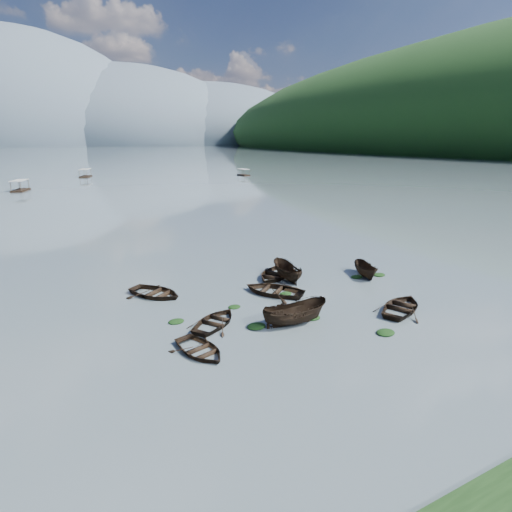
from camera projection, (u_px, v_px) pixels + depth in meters
name	position (u px, v px, depth m)	size (l,w,h in m)	color
ground_plane	(343.00, 335.00, 24.89)	(2400.00, 2400.00, 0.00)	#536268
haze_mtn_b	(20.00, 145.00, 768.88)	(520.00, 520.00, 340.00)	#475666
haze_mtn_c	(127.00, 145.00, 855.66)	(520.00, 520.00, 260.00)	#475666
haze_mtn_d	(206.00, 144.00, 933.76)	(520.00, 520.00, 220.00)	#475666
rowboat_0	(200.00, 353.00, 22.83)	(2.74, 3.84, 0.79)	black
rowboat_1	(216.00, 324.00, 26.32)	(2.87, 4.02, 0.83)	black
rowboat_2	(294.00, 324.00, 26.40)	(1.74, 4.61, 1.78)	black
rowboat_3	(274.00, 293.00, 31.60)	(3.45, 4.83, 1.00)	black
rowboat_4	(402.00, 310.00, 28.49)	(3.26, 4.56, 0.94)	black
rowboat_5	(365.00, 276.00, 35.58)	(1.41, 3.75, 1.45)	black
rowboat_6	(156.00, 296.00, 31.11)	(3.25, 4.55, 0.94)	black
rowboat_7	(275.00, 277.00, 35.36)	(3.43, 4.80, 1.00)	black
rowboat_8	(287.00, 279.00, 34.85)	(1.60, 4.26, 1.65)	black
weed_clump_0	(256.00, 327.00, 25.92)	(1.25, 1.02, 0.27)	black
weed_clump_1	(313.00, 318.00, 27.19)	(1.09, 0.87, 0.24)	black
weed_clump_2	(386.00, 334.00, 25.08)	(1.23, 0.99, 0.27)	black
weed_clump_3	(286.00, 294.00, 31.41)	(0.98, 0.82, 0.22)	black
weed_clump_4	(357.00, 277.00, 35.22)	(1.10, 0.87, 0.23)	black
weed_clump_5	(176.00, 322.00, 26.64)	(1.07, 0.86, 0.23)	black
weed_clump_6	(234.00, 307.00, 28.98)	(0.93, 0.78, 0.19)	black
weed_clump_7	(379.00, 275.00, 35.74)	(1.16, 0.93, 0.25)	black
pontoon_left	(21.00, 191.00, 93.54)	(2.63, 6.31, 2.42)	black
pontoon_centre	(86.00, 177.00, 127.84)	(2.64, 6.34, 2.43)	black
pontoon_right	(244.00, 175.00, 133.17)	(2.24, 5.37, 2.06)	black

